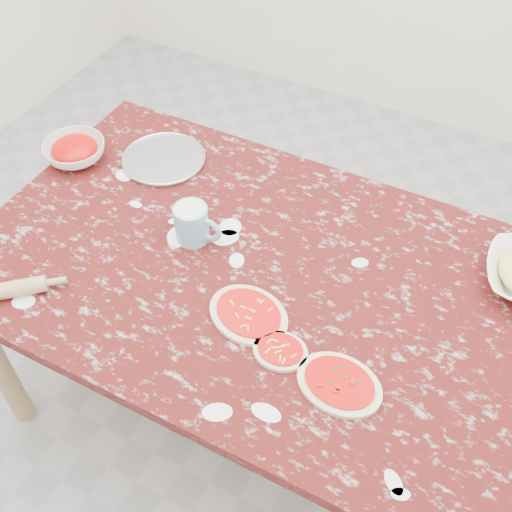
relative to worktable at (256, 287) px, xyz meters
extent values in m
plane|color=gray|center=(0.00, 0.00, -0.67)|extent=(4.00, 4.00, 0.00)
cube|color=#3F0F0E|center=(0.00, 0.00, 0.06)|extent=(1.60, 1.00, 0.04)
cube|color=olive|center=(0.00, 0.00, 0.00)|extent=(1.50, 0.90, 0.08)
cylinder|color=olive|center=(-0.72, 0.42, -0.31)|extent=(0.07, 0.07, 0.71)
cylinder|color=olive|center=(0.72, 0.42, -0.31)|extent=(0.07, 0.07, 0.71)
cylinder|color=#B2B2B7|center=(-0.48, 0.27, 0.09)|extent=(0.32, 0.32, 0.01)
imported|color=white|center=(-0.74, 0.15, 0.11)|extent=(0.22, 0.22, 0.06)
cylinder|color=#72A7C3|center=(-0.22, 0.02, 0.14)|extent=(0.10, 0.10, 0.11)
torus|color=#72A7C3|center=(-0.16, 0.02, 0.14)|extent=(0.08, 0.02, 0.08)
cylinder|color=silver|center=(-0.22, 0.02, 0.18)|extent=(0.08, 0.08, 0.01)
ellipsoid|color=beige|center=(0.06, -0.15, 0.09)|extent=(0.25, 0.22, 0.01)
ellipsoid|color=red|center=(0.06, -0.15, 0.10)|extent=(0.21, 0.18, 0.00)
ellipsoid|color=beige|center=(0.18, -0.22, 0.09)|extent=(0.15, 0.13, 0.01)
ellipsoid|color=red|center=(0.18, -0.22, 0.10)|extent=(0.12, 0.11, 0.00)
ellipsoid|color=beige|center=(0.34, -0.24, 0.09)|extent=(0.22, 0.18, 0.01)
ellipsoid|color=red|center=(0.34, -0.24, 0.10)|extent=(0.18, 0.15, 0.00)
cylinder|color=tan|center=(-0.54, -0.39, 0.11)|extent=(0.20, 0.18, 0.04)
camera|label=1|loc=(0.52, -0.99, 1.37)|focal=43.31mm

